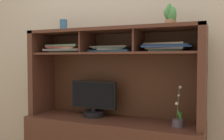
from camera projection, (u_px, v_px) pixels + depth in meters
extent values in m
cube|color=beige|center=(123.00, 34.00, 2.62)|extent=(6.00, 0.02, 2.80)
cube|color=#502B1F|center=(42.00, 72.00, 2.69)|extent=(0.06, 0.39, 0.85)
cube|color=#502B1F|center=(203.00, 76.00, 2.06)|extent=(0.06, 0.39, 0.85)
cube|color=#472818|center=(119.00, 74.00, 2.55)|extent=(1.62, 0.02, 0.82)
cube|color=#502B1F|center=(112.00, 30.00, 2.36)|extent=(1.68, 0.39, 0.03)
cube|color=#502B1F|center=(112.00, 53.00, 2.37)|extent=(1.56, 0.35, 0.02)
cube|color=#502B1F|center=(88.00, 43.00, 2.46)|extent=(0.02, 0.33, 0.19)
cube|color=#502B1F|center=(139.00, 41.00, 2.26)|extent=(0.02, 0.33, 0.19)
cylinder|color=black|center=(94.00, 114.00, 2.49)|extent=(0.21, 0.21, 0.05)
cylinder|color=black|center=(94.00, 110.00, 2.49)|extent=(0.04, 0.04, 0.03)
cube|color=black|center=(94.00, 95.00, 2.48)|extent=(0.48, 0.03, 0.27)
cube|color=black|center=(93.00, 95.00, 2.46)|extent=(0.45, 0.00, 0.24)
cylinder|color=#514853|center=(178.00, 123.00, 2.12)|extent=(0.09, 0.09, 0.06)
cylinder|color=#514853|center=(178.00, 126.00, 2.12)|extent=(0.11, 0.11, 0.01)
cylinder|color=#4C6B38|center=(178.00, 103.00, 2.11)|extent=(0.03, 0.03, 0.27)
sphere|color=silver|center=(177.00, 104.00, 2.10)|extent=(0.03, 0.03, 0.03)
sphere|color=silver|center=(179.00, 95.00, 2.10)|extent=(0.02, 0.02, 0.02)
sphere|color=silver|center=(180.00, 87.00, 2.11)|extent=(0.03, 0.03, 0.03)
ellipsoid|color=green|center=(180.00, 116.00, 2.10)|extent=(0.05, 0.07, 0.12)
ellipsoid|color=green|center=(180.00, 116.00, 2.12)|extent=(0.04, 0.05, 0.08)
cube|color=#2C5373|center=(112.00, 51.00, 2.40)|extent=(0.44, 0.26, 0.02)
cube|color=beige|center=(112.00, 50.00, 2.41)|extent=(0.27, 0.22, 0.01)
cube|color=slate|center=(112.00, 48.00, 2.40)|extent=(0.32, 0.20, 0.01)
cube|color=gray|center=(111.00, 47.00, 2.40)|extent=(0.39, 0.20, 0.01)
cube|color=#408164|center=(67.00, 52.00, 2.54)|extent=(0.33, 0.19, 0.02)
cube|color=slate|center=(66.00, 50.00, 2.53)|extent=(0.41, 0.24, 0.02)
cube|color=gray|center=(66.00, 49.00, 2.53)|extent=(0.33, 0.25, 0.01)
cube|color=#9F2B2C|center=(66.00, 47.00, 2.54)|extent=(0.33, 0.26, 0.01)
cube|color=#50735B|center=(66.00, 46.00, 2.53)|extent=(0.40, 0.24, 0.02)
cube|color=slate|center=(165.00, 51.00, 2.19)|extent=(0.30, 0.20, 0.02)
cube|color=gray|center=(166.00, 48.00, 2.19)|extent=(0.32, 0.22, 0.01)
cube|color=#274B8A|center=(167.00, 47.00, 2.19)|extent=(0.43, 0.30, 0.01)
cube|color=navy|center=(167.00, 45.00, 2.18)|extent=(0.42, 0.22, 0.01)
cube|color=gray|center=(166.00, 44.00, 2.19)|extent=(0.38, 0.25, 0.02)
cylinder|color=#A97856|center=(170.00, 23.00, 2.12)|extent=(0.10, 0.10, 0.05)
cylinder|color=#A97856|center=(170.00, 25.00, 2.12)|extent=(0.11, 0.11, 0.01)
ellipsoid|color=#478F49|center=(172.00, 14.00, 2.11)|extent=(0.06, 0.05, 0.09)
ellipsoid|color=#478F49|center=(172.00, 11.00, 2.13)|extent=(0.05, 0.06, 0.08)
ellipsoid|color=#478F49|center=(170.00, 18.00, 2.14)|extent=(0.06, 0.06, 0.13)
ellipsoid|color=#478F49|center=(168.00, 13.00, 2.12)|extent=(0.08, 0.06, 0.10)
ellipsoid|color=#478F49|center=(169.00, 10.00, 2.11)|extent=(0.04, 0.06, 0.12)
ellipsoid|color=#478F49|center=(172.00, 15.00, 2.09)|extent=(0.07, 0.05, 0.14)
cylinder|color=#366891|center=(64.00, 26.00, 2.58)|extent=(0.08, 0.08, 0.11)
torus|color=#366891|center=(63.00, 20.00, 2.57)|extent=(0.08, 0.08, 0.01)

